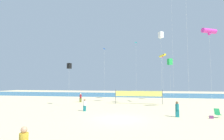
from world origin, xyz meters
TOP-DOWN VIEW (x-y plane):
  - ground_plane at (0.00, 0.00)m, footprint 120.00×120.00m
  - ocean_band at (0.00, 35.52)m, footprint 120.00×20.00m
  - beachgoer_white_shirt at (-4.79, 3.94)m, footprint 0.35×0.35m
  - beachgoer_maroon_shirt at (-8.90, 13.58)m, footprint 0.37×0.37m
  - beachgoer_teal_shirt at (5.85, 2.01)m, footprint 0.37×0.37m
  - folding_beach_chair at (9.84, 2.51)m, footprint 0.52×0.65m
  - volleyball_net at (1.69, 12.56)m, footprint 7.87×0.22m
  - beach_handbag at (9.01, 1.87)m, footprint 0.35×0.18m
  - kite_blue_diamond at (-4.85, 15.62)m, footprint 0.65×0.65m
  - kite_cyan_diamond at (1.14, 19.03)m, footprint 0.67×0.67m
  - kite_magenta_tube at (11.17, 7.37)m, footprint 2.16×1.51m
  - kite_black_box at (-8.93, 8.42)m, footprint 0.67×0.67m
  - kite_green_box at (7.97, 19.51)m, footprint 1.04×1.04m
  - kite_white_box at (5.35, 10.74)m, footprint 0.84×0.84m
  - kite_yellow_tube at (5.89, 13.91)m, footprint 0.96×2.19m

SIDE VIEW (x-z plane):
  - ground_plane at x=0.00m, z-range 0.00..0.00m
  - ocean_band at x=0.00m, z-range 0.00..0.01m
  - beach_handbag at x=9.01m, z-range 0.00..0.28m
  - folding_beach_chair at x=9.84m, z-range 0.02..0.91m
  - beachgoer_white_shirt at x=-4.79m, z-range 0.05..1.57m
  - beachgoer_teal_shirt at x=5.85m, z-range 0.06..1.67m
  - beachgoer_maroon_shirt at x=-8.90m, z-range 0.06..1.69m
  - volleyball_net at x=1.69m, z-range 0.43..2.83m
  - kite_black_box at x=-8.93m, z-range 2.87..9.49m
  - kite_green_box at x=7.97m, z-range 3.61..12.09m
  - kite_yellow_tube at x=5.89m, z-range 4.04..12.52m
  - kite_blue_diamond at x=-4.85m, z-range 4.77..15.19m
  - kite_magenta_tube at x=11.17m, z-range 5.01..15.73m
  - kite_white_box at x=5.35m, z-range 5.29..16.88m
  - kite_cyan_diamond at x=1.14m, z-range 5.59..17.77m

